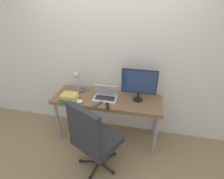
% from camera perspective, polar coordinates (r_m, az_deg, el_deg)
% --- Properties ---
extents(ground_plane, '(12.00, 12.00, 0.00)m').
position_cam_1_polar(ground_plane, '(2.98, -2.86, -18.28)').
color(ground_plane, '#937A56').
extents(wall_back, '(8.00, 0.05, 2.60)m').
position_cam_1_polar(wall_back, '(2.78, -0.09, 10.25)').
color(wall_back, silver).
rests_on(wall_back, ground_plane).
extents(desk, '(1.68, 0.55, 0.76)m').
position_cam_1_polar(desk, '(2.74, -1.67, -4.19)').
color(desk, brown).
rests_on(desk, ground_plane).
extents(laptop, '(0.36, 0.24, 0.23)m').
position_cam_1_polar(laptop, '(2.68, -2.17, -2.05)').
color(laptop, silver).
rests_on(laptop, desk).
extents(monitor, '(0.52, 0.15, 0.49)m').
position_cam_1_polar(monitor, '(2.56, 8.86, 2.08)').
color(monitor, black).
rests_on(monitor, desk).
extents(desk_lamp, '(0.16, 0.28, 0.39)m').
position_cam_1_polar(desk_lamp, '(2.78, -11.05, 2.89)').
color(desk_lamp, '#4C4C51').
rests_on(desk_lamp, desk).
extents(office_chair, '(0.71, 0.69, 1.07)m').
position_cam_1_polar(office_chair, '(2.31, -6.44, -15.06)').
color(office_chair, black).
rests_on(office_chair, ground_plane).
extents(book_stack, '(0.28, 0.23, 0.11)m').
position_cam_1_polar(book_stack, '(2.70, -13.72, -2.48)').
color(book_stack, '#753384').
rests_on(book_stack, desk).
extents(tv_remote, '(0.11, 0.16, 0.02)m').
position_cam_1_polar(tv_remote, '(2.56, -4.49, -4.72)').
color(tv_remote, '#4C4C51').
rests_on(tv_remote, desk).
extents(media_remote, '(0.09, 0.15, 0.02)m').
position_cam_1_polar(media_remote, '(2.51, -1.48, -5.34)').
color(media_remote, black).
rests_on(media_remote, desk).
extents(game_controller, '(0.13, 0.10, 0.04)m').
position_cam_1_polar(game_controller, '(2.64, -10.86, -3.80)').
color(game_controller, white).
rests_on(game_controller, desk).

